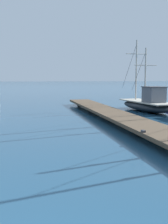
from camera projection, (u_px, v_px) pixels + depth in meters
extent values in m
cube|color=brown|center=(121.00, 117.00, 15.51)|extent=(2.35, 23.72, 0.16)
cylinder|color=#3D3023|center=(138.00, 129.00, 13.24)|extent=(0.36, 0.36, 0.29)
cylinder|color=#3D3023|center=(108.00, 115.00, 17.84)|extent=(0.36, 0.36, 0.29)
cylinder|color=#3D3023|center=(91.00, 108.00, 22.44)|extent=(0.36, 0.36, 0.29)
cylinder|color=#3D3023|center=(79.00, 103.00, 27.03)|extent=(0.36, 0.36, 0.29)
cube|color=#333338|center=(143.00, 131.00, 10.73)|extent=(0.12, 0.20, 0.08)
ellipsoid|color=black|center=(147.00, 106.00, 21.40)|extent=(2.89, 6.52, 0.74)
cube|color=#B2AD9E|center=(147.00, 102.00, 21.36)|extent=(2.56, 5.86, 0.08)
cube|color=#565B66|center=(154.00, 95.00, 20.41)|extent=(1.38, 1.50, 1.06)
cube|color=#3D3D42|center=(154.00, 87.00, 20.34)|extent=(1.49, 1.61, 0.06)
cylinder|color=#B2ADA3|center=(145.00, 75.00, 21.42)|extent=(0.11, 0.11, 3.95)
cylinder|color=#B2ADA3|center=(146.00, 65.00, 21.34)|extent=(1.86, 0.31, 0.06)
cylinder|color=#333338|center=(138.00, 72.00, 22.40)|extent=(0.30, 2.05, 2.93)
cylinder|color=#B2ADA3|center=(136.00, 70.00, 22.71)|extent=(0.11, 0.11, 4.69)
cylinder|color=#B2ADA3|center=(137.00, 54.00, 22.56)|extent=(1.86, 0.31, 0.06)
cylinder|color=#333338|center=(129.00, 68.00, 23.88)|extent=(0.35, 2.42, 3.47)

